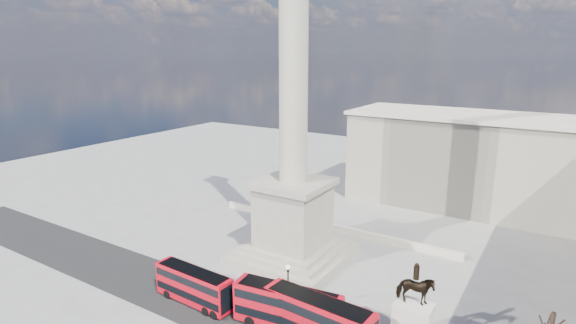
# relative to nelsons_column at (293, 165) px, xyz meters

# --- Properties ---
(ground) EXTENTS (180.00, 180.00, 0.00)m
(ground) POSITION_rel_nelsons_column_xyz_m (0.00, -5.00, -12.92)
(ground) COLOR gray
(ground) RESTS_ON ground
(asphalt_road) EXTENTS (120.00, 9.00, 0.01)m
(asphalt_road) POSITION_rel_nelsons_column_xyz_m (5.00, -15.00, -12.91)
(asphalt_road) COLOR #242424
(asphalt_road) RESTS_ON ground
(nelsons_column) EXTENTS (14.00, 14.00, 49.85)m
(nelsons_column) POSITION_rel_nelsons_column_xyz_m (0.00, 0.00, 0.00)
(nelsons_column) COLOR #A59B8A
(nelsons_column) RESTS_ON ground
(balustrade_wall) EXTENTS (40.00, 0.60, 1.10)m
(balustrade_wall) POSITION_rel_nelsons_column_xyz_m (0.00, 11.00, -12.37)
(balustrade_wall) COLOR beige
(balustrade_wall) RESTS_ON ground
(building_northeast) EXTENTS (51.00, 17.00, 16.60)m
(building_northeast) POSITION_rel_nelsons_column_xyz_m (20.00, 35.00, -4.59)
(building_northeast) COLOR beige
(building_northeast) RESTS_ON ground
(red_bus_a) EXTENTS (9.94, 2.71, 4.00)m
(red_bus_a) POSITION_rel_nelsons_column_xyz_m (-3.10, -15.69, -10.82)
(red_bus_a) COLOR red
(red_bus_a) RESTS_ON ground
(red_bus_b) EXTENTS (11.42, 3.32, 4.57)m
(red_bus_b) POSITION_rel_nelsons_column_xyz_m (11.79, -14.45, -10.52)
(red_bus_b) COLOR red
(red_bus_b) RESTS_ON ground
(red_bus_c) EXTENTS (11.31, 3.93, 4.49)m
(red_bus_c) POSITION_rel_nelsons_column_xyz_m (8.18, -14.22, -10.56)
(red_bus_c) COLOR red
(red_bus_c) RESTS_ON ground
(victorian_lamp) EXTENTS (0.53, 0.53, 6.16)m
(victorian_lamp) POSITION_rel_nelsons_column_xyz_m (7.22, -12.69, -9.29)
(victorian_lamp) COLOR black
(victorian_lamp) RESTS_ON ground
(equestrian_statue) EXTENTS (4.25, 3.19, 8.78)m
(equestrian_statue) POSITION_rel_nelsons_column_xyz_m (19.58, -10.60, -9.84)
(equestrian_statue) COLOR beige
(equestrian_statue) RESTS_ON ground
(pedestrian_crossing) EXTENTS (0.84, 0.95, 1.55)m
(pedestrian_crossing) POSITION_rel_nelsons_column_xyz_m (9.12, -8.96, -12.14)
(pedestrian_crossing) COLOR #24292A
(pedestrian_crossing) RESTS_ON ground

